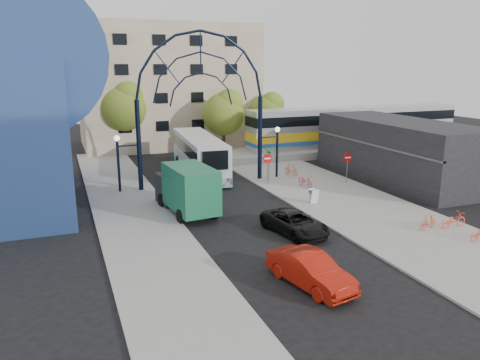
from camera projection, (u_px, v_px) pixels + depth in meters
name	position (u px, v px, depth m)	size (l,w,h in m)	color
ground	(278.00, 245.00, 25.33)	(120.00, 120.00, 0.00)	black
sidewalk_east	(359.00, 208.00, 31.75)	(8.00, 56.00, 0.12)	gray
plaza_west	(139.00, 224.00, 28.45)	(5.00, 50.00, 0.12)	gray
gateway_arch	(201.00, 77.00, 35.92)	(13.64, 0.44, 12.10)	black
stop_sign	(267.00, 161.00, 37.39)	(0.80, 0.07, 2.50)	slate
do_not_enter_sign	(348.00, 160.00, 37.77)	(0.76, 0.07, 2.48)	slate
street_name_sign	(269.00, 158.00, 38.04)	(0.70, 0.70, 2.80)	slate
sandwich_board	(314.00, 194.00, 32.53)	(0.55, 0.61, 0.99)	white
commercial_block_east	(398.00, 150.00, 39.41)	(6.00, 16.00, 5.00)	black
apartment_block	(167.00, 86.00, 55.97)	(20.00, 12.10, 14.00)	tan
train_platform	(354.00, 148.00, 52.17)	(32.00, 5.00, 0.80)	gray
train_car	(355.00, 126.00, 51.57)	(25.10, 3.05, 4.20)	#B7B7BC
tree_north_a	(225.00, 112.00, 49.82)	(4.48, 4.48, 7.00)	#382314
tree_north_b	(124.00, 105.00, 49.75)	(5.12, 5.12, 8.00)	#382314
tree_north_c	(268.00, 111.00, 53.82)	(4.16, 4.16, 6.50)	#382314
city_bus	(199.00, 154.00, 41.40)	(3.77, 12.52, 3.39)	silver
green_truck	(186.00, 189.00, 30.55)	(2.96, 6.65, 3.26)	black
black_suv	(295.00, 223.00, 26.98)	(2.14, 4.64, 1.29)	black
red_sedan	(310.00, 270.00, 20.54)	(1.59, 4.55, 1.50)	#A3160A
bike_near_a	(305.00, 181.00, 36.96)	(0.62, 1.77, 0.93)	red
bike_near_b	(291.00, 170.00, 40.66)	(0.46, 1.61, 0.97)	#ED5C2F
bike_far_a	(454.00, 220.00, 27.65)	(0.62, 1.78, 0.94)	#F75031
bike_far_b	(428.00, 222.00, 27.39)	(0.42, 1.50, 0.90)	#D44C2A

